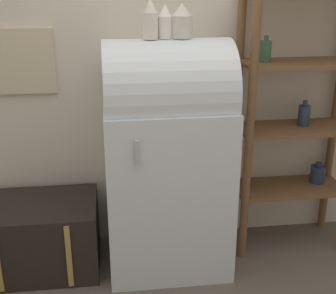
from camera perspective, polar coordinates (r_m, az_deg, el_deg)
The scene contains 8 objects.
ground_plane at distance 2.87m, azimuth 0.55°, elevation -16.11°, with size 12.00×12.00×0.00m, color #60564C.
wall_back at distance 2.89m, azimuth -1.03°, elevation 13.32°, with size 7.00×0.09×2.70m.
refrigerator at distance 2.74m, azimuth -0.10°, elevation -0.94°, with size 0.72×0.64×1.38m.
suitcase_trunk at distance 2.99m, azimuth -15.41°, elevation -10.38°, with size 0.71×0.50×0.43m.
shelf_unit at distance 2.99m, azimuth 15.40°, elevation 4.09°, with size 0.72×0.34×1.62m.
vase_left at distance 2.53m, azimuth -2.16°, elevation 15.20°, with size 0.08×0.08×0.21m.
vase_center at distance 2.57m, azimuth -0.38°, elevation 14.95°, with size 0.08×0.08×0.18m.
vase_right at distance 2.58m, azimuth 1.68°, elevation 15.01°, with size 0.12×0.12×0.18m.
Camera 1 is at (-0.32, -2.28, 1.72)m, focal length 50.00 mm.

